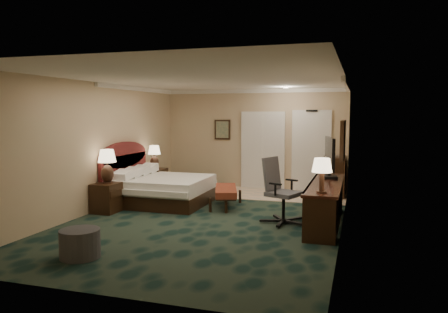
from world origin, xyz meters
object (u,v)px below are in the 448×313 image
(lamp_near, at_px, (107,166))
(lamp_far, at_px, (154,157))
(nightstand_near, at_px, (107,198))
(desk_chair, at_px, (284,191))
(desk, at_px, (325,204))
(tv, at_px, (330,158))
(bed, at_px, (165,191))
(ottoman, at_px, (80,243))
(minibar, at_px, (334,176))
(nightstand_far, at_px, (154,181))
(bed_bench, at_px, (226,197))

(lamp_near, xyz_separation_m, lamp_far, (0.00, 2.17, -0.02))
(nightstand_near, bearing_deg, desk_chair, 2.83)
(desk, relative_size, tv, 2.59)
(desk, bearing_deg, nightstand_near, -175.59)
(bed, height_order, nightstand_near, same)
(nightstand_near, relative_size, ottoman, 1.06)
(nightstand_near, height_order, desk_chair, desk_chair)
(bed, xyz_separation_m, tv, (3.65, -0.15, 0.88))
(lamp_far, distance_m, minibar, 4.56)
(tv, bearing_deg, lamp_far, 153.27)
(minibar, bearing_deg, desk_chair, -103.63)
(lamp_far, relative_size, desk_chair, 0.48)
(bed, xyz_separation_m, nightstand_near, (-0.80, -1.14, 0.00))
(bed, distance_m, nightstand_far, 1.31)
(desk_chair, bearing_deg, tv, 67.98)
(bed_bench, height_order, desk, desk)
(lamp_far, relative_size, desk, 0.22)
(lamp_near, distance_m, tv, 4.53)
(tv, bearing_deg, minibar, 78.99)
(nightstand_near, xyz_separation_m, desk, (4.43, 0.34, 0.08))
(lamp_near, bearing_deg, tv, 12.26)
(bed, relative_size, ottoman, 3.35)
(bed, xyz_separation_m, lamp_far, (-0.78, 1.06, 0.64))
(ottoman, relative_size, desk_chair, 0.47)
(lamp_far, xyz_separation_m, tv, (4.42, -1.21, 0.24))
(nightstand_near, height_order, bed_bench, nightstand_near)
(desk_chair, bearing_deg, lamp_far, 172.72)
(bed, xyz_separation_m, desk_chair, (2.88, -0.95, 0.31))
(bed, xyz_separation_m, ottoman, (0.43, -3.76, -0.10))
(tv, relative_size, desk_chair, 0.84)
(ottoman, distance_m, minibar, 6.72)
(minibar, bearing_deg, tv, -89.57)
(bed_bench, xyz_separation_m, ottoman, (-1.01, -3.82, -0.01))
(ottoman, distance_m, tv, 4.94)
(lamp_far, relative_size, minibar, 0.60)
(tv, xyz_separation_m, minibar, (-0.02, 2.29, -0.69))
(bed_bench, bearing_deg, bed, 164.67)
(bed, bearing_deg, lamp_near, -124.98)
(lamp_far, distance_m, bed_bench, 2.53)
(ottoman, bearing_deg, nightstand_near, 115.05)
(nightstand_far, height_order, tv, tv)
(nightstand_near, relative_size, lamp_far, 1.02)
(ottoman, relative_size, desk, 0.21)
(bed_bench, bearing_deg, tv, -23.20)
(nightstand_far, distance_m, desk_chair, 4.19)
(nightstand_far, height_order, minibar, minibar)
(lamp_near, relative_size, bed_bench, 0.55)
(bed, bearing_deg, nightstand_near, -125.03)
(nightstand_near, bearing_deg, lamp_near, 53.00)
(desk_chair, bearing_deg, nightstand_near, -155.57)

